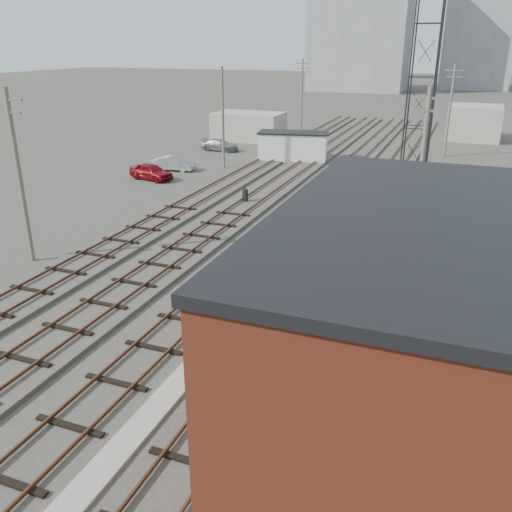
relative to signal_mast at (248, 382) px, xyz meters
The scene contains 23 objects.
ground 49.33m from the signal_mast, 94.31° to the left, with size 320.00×320.00×0.00m, color #282621.
track_right 28.25m from the signal_mast, 92.44° to the left, with size 3.20×90.00×0.39m.
track_mid_right 28.70m from the signal_mast, 100.47° to the left, with size 3.20×90.00×0.39m.
track_mid_left 29.68m from the signal_mast, 108.10° to the left, with size 3.20×90.00×0.39m.
track_left 31.16m from the signal_mast, 115.12° to the left, with size 3.20×90.00×0.39m.
platform_curb 4.93m from the signal_mast, 135.48° to the left, with size 0.90×28.00×0.26m, color gray.
brick_building 4.23m from the signal_mast, 16.79° to the left, with size 6.54×12.20×7.22m.
lattice_tower 24.79m from the signal_mast, 85.74° to the left, with size 1.60×1.60×15.00m.
utility_pole_left_a 18.79m from the signal_mast, 150.55° to the left, with size 1.80×0.24×9.00m.
utility_pole_left_b 37.89m from the signal_mast, 115.38° to the left, with size 1.80×0.24×9.00m.
utility_pole_left_c 61.38m from the signal_mast, 105.32° to the left, with size 1.80×0.24×9.00m.
utility_pole_right_a 17.57m from the signal_mast, 80.73° to the left, with size 1.80×0.24×9.00m.
utility_pole_right_b 47.30m from the signal_mast, 86.60° to the left, with size 1.80×0.24×9.00m.
apartment_left 126.68m from the signal_mast, 99.91° to the left, with size 22.00×14.00×30.00m, color gray.
apartment_right 139.63m from the signal_mast, 88.23° to the left, with size 16.00×12.00×26.00m, color gray.
shed_left 52.95m from the signal_mast, 111.84° to the left, with size 8.00×5.00×3.20m, color gray.
shed_right 59.38m from the signal_mast, 84.88° to the left, with size 6.00×6.00×4.00m, color gray.
signal_mast is the anchor object (origin of this frame).
switch_stand 25.41m from the signal_mast, 112.41° to the left, with size 0.35×0.35×1.28m.
site_trailer 40.81m from the signal_mast, 105.73° to the left, with size 7.18×4.15×2.84m.
car_red 33.98m from the signal_mast, 126.05° to the left, with size 1.64×4.09×1.39m, color maroon.
car_silver 37.14m from the signal_mast, 122.54° to the left, with size 1.37×3.94×1.30m, color #A1A2A9.
car_grey 46.19m from the signal_mast, 115.74° to the left, with size 1.71×4.20×1.22m, color gray.
Camera 1 is at (8.51, -0.92, 10.99)m, focal length 38.00 mm.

